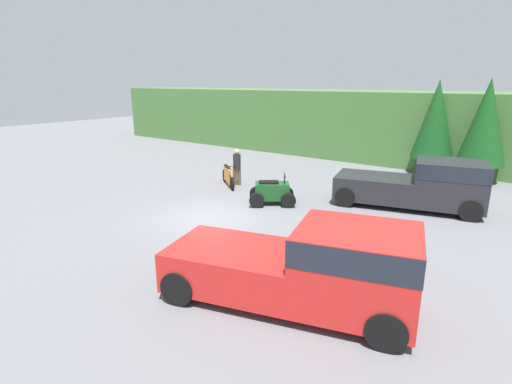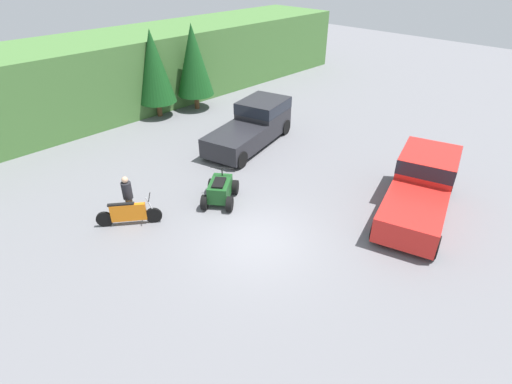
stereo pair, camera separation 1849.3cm
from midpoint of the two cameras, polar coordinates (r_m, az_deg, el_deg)
name	(u,v)px [view 1 (the left image)]	position (r m, az deg, el deg)	size (l,w,h in m)	color
ground_plane	(210,218)	(11.44, 26.54, -23.71)	(80.00, 80.00, 0.00)	slate
hillside_backdrop	(373,124)	(25.51, 34.06, 2.09)	(44.00, 6.00, 4.34)	#477538
tree_left	(435,119)	(22.50, 45.47, 0.72)	(2.23, 2.23, 5.07)	brown
tree_mid_left	(485,122)	(22.47, 51.75, -0.49)	(2.26, 2.26, 5.15)	brown
pickup_truck_red	(312,265)	(9.81, 67.07, -32.21)	(5.99, 3.60, 2.00)	red
pickup_truck_second	(423,183)	(16.94, 51.84, -11.11)	(5.98, 3.44, 2.00)	#232328
dirt_bike	(228,176)	(15.06, 19.88, -10.87)	(1.96, 1.54, 1.15)	black
quad_atv	(272,192)	(13.55, 32.73, -15.55)	(2.25, 2.12, 1.27)	black
rider_person	(237,166)	(15.11, 21.46, -8.87)	(0.52, 0.52, 1.79)	brown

